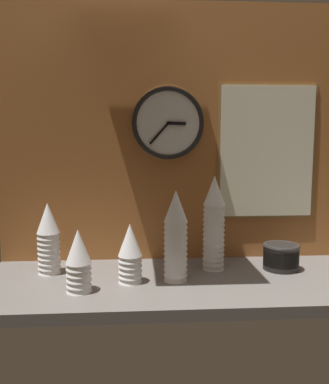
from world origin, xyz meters
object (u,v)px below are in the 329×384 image
Objects in this scene: cup_stack_far_left at (48,238)px; cup_stack_center_left at (130,253)px; cup_stack_center_right at (214,223)px; wall_clock at (168,123)px; menu_board at (267,152)px; cup_stack_left at (78,261)px; cup_stack_center at (176,236)px; bowl_stack_right at (281,256)px.

cup_stack_far_left is 0.33m from cup_stack_center_left.
wall_clock reaches higher than cup_stack_center_right.
menu_board is at bearing 30.73° from cup_stack_center_right.
cup_stack_left is at bearing -157.34° from cup_stack_center_right.
cup_stack_center reaches higher than cup_stack_center_left.
cup_stack_center_left is 0.60m from bowl_stack_right.
cup_stack_far_left is 1.27× the size of cup_stack_center_left.
cup_stack_center is at bearing -166.60° from bowl_stack_right.
bowl_stack_right is at bearing -4.36° from cup_stack_center_right.
menu_board is (-0.02, 0.17, 0.40)m from bowl_stack_right.
cup_stack_center_left is at bearing -177.89° from cup_stack_center.
cup_stack_center_left is (0.31, -0.12, -0.03)m from cup_stack_far_left.
cup_stack_far_left is at bearing -162.70° from wall_clock.
cup_stack_far_left is 0.65m from wall_clock.
cup_stack_far_left is 0.92× the size of wall_clock.
cup_stack_far_left is at bearing -170.12° from menu_board.
cup_stack_far_left is at bearing 179.06° from bowl_stack_right.
cup_stack_center_right is at bearing -149.27° from menu_board.
cup_stack_far_left reaches higher than bowl_stack_right.
cup_stack_center_right is 1.36× the size of cup_stack_far_left.
bowl_stack_right is at bearing 13.40° from cup_stack_center.
menu_board is at bearing 9.88° from cup_stack_far_left.
cup_stack_left is 1.00× the size of cup_stack_center_left.
cup_stack_center_right is at bearing -39.57° from wall_clock.
menu_board reaches higher than cup_stack_center_left.
menu_board reaches higher than cup_stack_far_left.
cup_stack_center_right is at bearing 37.08° from cup_stack_center.
bowl_stack_right is (0.58, 0.11, -0.05)m from cup_stack_center_left.
cup_stack_center_left is at bearing -21.52° from cup_stack_far_left.
cup_stack_center reaches higher than bowl_stack_right.
cup_stack_center_right is at bearing 21.50° from cup_stack_center_left.
wall_clock is at bearing 59.80° from cup_stack_center_left.
cup_stack_center_right is 0.39m from menu_board.
cup_stack_far_left reaches higher than cup_stack_left.
cup_stack_left is 0.24m from cup_stack_far_left.
cup_stack_left is 0.65× the size of cup_stack_center.
cup_stack_center reaches higher than cup_stack_far_left.
cup_stack_center_left is at bearing -169.66° from bowl_stack_right.
wall_clock is (0.46, 0.14, 0.43)m from cup_stack_far_left.
cup_stack_center_right is 0.20m from cup_stack_center.
menu_board reaches higher than bowl_stack_right.
cup_stack_center_right is 0.35m from cup_stack_center_left.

